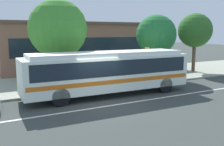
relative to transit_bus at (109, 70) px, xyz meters
name	(u,v)px	position (x,y,z in m)	size (l,w,h in m)	color
ground_plane	(101,103)	(-1.23, -1.35, -1.58)	(120.00, 120.00, 0.00)	#373D39
sidewalk_slab	(64,81)	(-1.23, 5.35, -1.52)	(60.00, 8.00, 0.12)	#979988
lane_stripe_center	(107,106)	(-1.23, -2.15, -1.58)	(56.00, 0.16, 0.01)	silver
transit_bus	(109,70)	(0.00, 0.00, 0.00)	(10.59, 2.73, 2.72)	white
pedestrian_waiting_near_sign	(45,75)	(-3.25, 2.79, -0.48)	(0.47, 0.47, 1.68)	#213948
pedestrian_walking_along_curb	(96,71)	(0.60, 3.12, -0.53)	(0.48, 0.48, 1.61)	#262945
bus_stop_sign	(147,60)	(4.12, 1.70, 0.24)	(0.08, 0.44, 2.67)	gray
street_tree_near_stop	(58,29)	(-1.90, 4.17, 2.54)	(4.19, 4.19, 6.11)	brown
street_tree_mid_block	(156,35)	(6.42, 3.61, 2.08)	(3.39, 3.39, 5.25)	brown
street_tree_far_end	(195,31)	(11.51, 4.19, 2.45)	(3.24, 3.24, 5.56)	brown
station_building	(85,46)	(3.23, 11.72, 0.86)	(17.78, 6.74, 4.87)	brown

